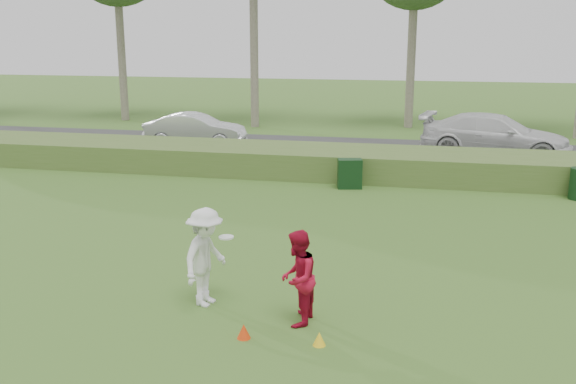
% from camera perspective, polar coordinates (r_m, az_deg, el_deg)
% --- Properties ---
extents(ground, '(120.00, 120.00, 0.00)m').
position_cam_1_polar(ground, '(11.43, -4.41, -11.09)').
color(ground, '#345E1F').
rests_on(ground, ground).
extents(reed_strip, '(80.00, 3.00, 0.90)m').
position_cam_1_polar(reed_strip, '(22.54, 4.40, 2.67)').
color(reed_strip, '#436327').
rests_on(reed_strip, ground).
extents(park_road, '(80.00, 6.00, 0.06)m').
position_cam_1_polar(park_road, '(27.49, 5.87, 3.78)').
color(park_road, '#2D2D2D').
rests_on(park_road, ground).
extents(player_white, '(0.99, 1.29, 1.82)m').
position_cam_1_polar(player_white, '(11.70, -7.34, -5.76)').
color(player_white, white).
rests_on(player_white, ground).
extents(player_red, '(0.66, 0.83, 1.65)m').
position_cam_1_polar(player_red, '(10.88, 0.86, -7.65)').
color(player_red, '#AA0E2A').
rests_on(player_red, ground).
extents(cone_orange, '(0.22, 0.22, 0.25)m').
position_cam_1_polar(cone_orange, '(10.68, -3.95, -12.24)').
color(cone_orange, red).
rests_on(cone_orange, ground).
extents(cone_yellow, '(0.21, 0.21, 0.23)m').
position_cam_1_polar(cone_yellow, '(10.45, 2.79, -12.90)').
color(cone_yellow, yellow).
rests_on(cone_yellow, ground).
extents(utility_cabinet, '(0.84, 0.63, 0.95)m').
position_cam_1_polar(utility_cabinet, '(20.59, 5.51, 1.63)').
color(utility_cabinet, black).
rests_on(utility_cabinet, ground).
extents(car_mid, '(4.45, 1.90, 1.43)m').
position_cam_1_polar(car_mid, '(28.17, -8.23, 5.49)').
color(car_mid, silver).
rests_on(car_mid, park_road).
extents(car_right, '(6.11, 3.36, 1.68)m').
position_cam_1_polar(car_right, '(26.81, 17.93, 4.80)').
color(car_right, silver).
rests_on(car_right, park_road).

